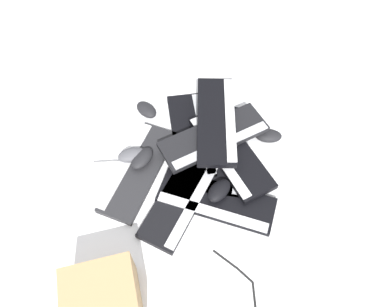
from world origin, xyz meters
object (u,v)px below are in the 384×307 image
(keyboard_3, at_px, (216,201))
(keyboard_2, at_px, (183,196))
(cardboard_box, at_px, (103,301))
(mouse_1, at_px, (269,136))
(keyboard_6, at_px, (214,137))
(mouse_4, at_px, (142,158))
(keyboard_5, at_px, (230,152))
(keyboard_1, at_px, (138,170))
(mouse_3, at_px, (146,110))
(keyboard_4, at_px, (229,149))
(mouse_2, at_px, (132,155))
(keyboard_7, at_px, (217,120))
(mouse_0, at_px, (220,190))
(keyboard_0, at_px, (191,135))

(keyboard_3, bearing_deg, keyboard_2, 66.36)
(keyboard_2, xyz_separation_m, cardboard_box, (-0.33, 0.32, 0.08))
(keyboard_2, relative_size, mouse_1, 3.94)
(keyboard_6, height_order, mouse_4, keyboard_6)
(keyboard_2, xyz_separation_m, keyboard_5, (0.13, -0.23, 0.03))
(keyboard_1, height_order, mouse_4, mouse_4)
(mouse_3, bearing_deg, keyboard_3, 170.39)
(keyboard_6, bearing_deg, keyboard_4, -119.52)
(mouse_3, bearing_deg, keyboard_2, 158.56)
(mouse_3, bearing_deg, keyboard_1, 134.30)
(keyboard_4, distance_m, keyboard_6, 0.09)
(keyboard_5, bearing_deg, keyboard_1, 86.66)
(keyboard_6, height_order, mouse_2, keyboard_6)
(mouse_3, height_order, cardboard_box, cardboard_box)
(keyboard_4, bearing_deg, keyboard_1, 91.68)
(keyboard_6, bearing_deg, keyboard_3, 166.82)
(keyboard_3, xyz_separation_m, keyboard_7, (0.31, -0.08, 0.09))
(keyboard_5, height_order, keyboard_7, keyboard_7)
(mouse_0, distance_m, mouse_4, 0.33)
(keyboard_4, bearing_deg, mouse_3, 46.53)
(keyboard_0, bearing_deg, keyboard_3, -176.31)
(keyboard_2, bearing_deg, keyboard_0, -19.56)
(mouse_3, bearing_deg, mouse_2, 128.38)
(keyboard_3, height_order, mouse_1, mouse_1)
(keyboard_5, height_order, mouse_3, keyboard_5)
(keyboard_2, xyz_separation_m, keyboard_6, (0.20, -0.18, 0.06))
(keyboard_3, bearing_deg, keyboard_1, 52.46)
(mouse_1, distance_m, mouse_2, 0.57)
(cardboard_box, bearing_deg, keyboard_6, -43.42)
(keyboard_6, distance_m, mouse_3, 0.35)
(keyboard_0, relative_size, keyboard_5, 0.97)
(keyboard_2, height_order, mouse_0, mouse_0)
(keyboard_2, bearing_deg, keyboard_5, -59.75)
(mouse_0, bearing_deg, keyboard_1, -70.64)
(keyboard_5, distance_m, mouse_3, 0.43)
(keyboard_4, xyz_separation_m, mouse_0, (-0.19, 0.10, 0.04))
(mouse_4, bearing_deg, keyboard_5, 129.28)
(keyboard_3, bearing_deg, mouse_4, 46.24)
(keyboard_7, xyz_separation_m, mouse_0, (-0.29, 0.06, -0.05))
(keyboard_1, relative_size, mouse_1, 4.06)
(keyboard_6, bearing_deg, keyboard_1, 97.73)
(keyboard_4, distance_m, mouse_1, 0.18)
(keyboard_0, bearing_deg, keyboard_4, -127.97)
(keyboard_6, xyz_separation_m, keyboard_7, (0.06, -0.03, 0.03))
(mouse_1, bearing_deg, keyboard_5, -149.04)
(mouse_1, relative_size, mouse_4, 1.00)
(keyboard_1, height_order, mouse_1, mouse_1)
(keyboard_3, distance_m, keyboard_6, 0.26)
(keyboard_3, xyz_separation_m, mouse_3, (0.50, 0.18, 0.01))
(mouse_3, bearing_deg, keyboard_4, -163.12)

